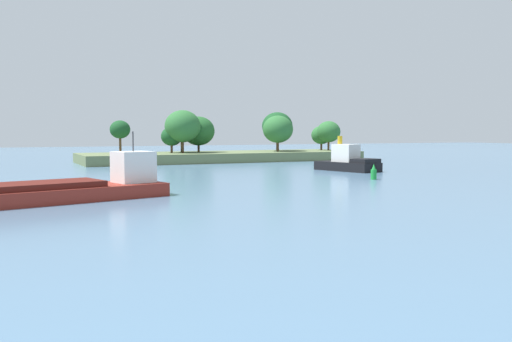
% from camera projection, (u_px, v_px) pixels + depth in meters
% --- Properties ---
extents(treeline_island, '(55.05, 15.96, 9.86)m').
position_uv_depth(treeline_island, '(229.00, 143.00, 108.73)').
color(treeline_island, '#66754C').
rests_on(treeline_island, ground).
extents(cargo_barge, '(28.54, 12.09, 5.77)m').
position_uv_depth(cargo_barge, '(4.00, 194.00, 42.69)').
color(cargo_barge, maroon).
rests_on(cargo_barge, ground).
extents(tugboat, '(6.16, 10.49, 5.11)m').
position_uv_depth(tugboat, '(348.00, 162.00, 80.72)').
color(tugboat, black).
rests_on(tugboat, ground).
extents(channel_buoy_green, '(0.70, 0.70, 1.90)m').
position_uv_depth(channel_buoy_green, '(374.00, 173.00, 66.11)').
color(channel_buoy_green, green).
rests_on(channel_buoy_green, ground).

